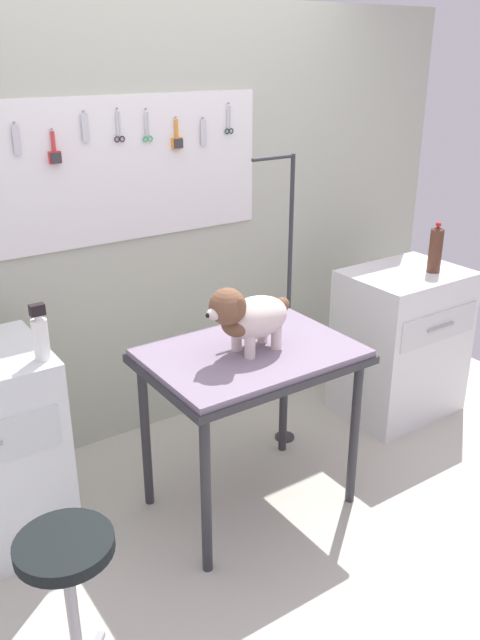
{
  "coord_description": "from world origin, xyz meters",
  "views": [
    {
      "loc": [
        -1.57,
        -1.81,
        2.05
      ],
      "look_at": [
        -0.11,
        0.34,
        0.98
      ],
      "focal_mm": 36.72,
      "sensor_mm": 36.0,
      "label": 1
    }
  ],
  "objects_px": {
    "grooming_arm": "(287,318)",
    "dog": "(248,316)",
    "cabinet_right": "(400,342)",
    "grooming_table": "(251,367)",
    "stool": "(67,570)",
    "soda_bottle": "(436,249)"
  },
  "relations": [
    {
      "from": "dog",
      "to": "stool",
      "type": "relative_size",
      "value": 0.72
    },
    {
      "from": "dog",
      "to": "grooming_table",
      "type": "bearing_deg",
      "value": 25.7
    },
    {
      "from": "grooming_arm",
      "to": "stool",
      "type": "bearing_deg",
      "value": -151.76
    },
    {
      "from": "grooming_table",
      "to": "dog",
      "type": "relative_size",
      "value": 2.1
    },
    {
      "from": "stool",
      "to": "soda_bottle",
      "type": "relative_size",
      "value": 2.17
    },
    {
      "from": "cabinet_right",
      "to": "grooming_arm",
      "type": "bearing_deg",
      "value": 172.11
    },
    {
      "from": "grooming_table",
      "to": "cabinet_right",
      "type": "bearing_deg",
      "value": 10.87
    },
    {
      "from": "cabinet_right",
      "to": "soda_bottle",
      "type": "bearing_deg",
      "value": -34.61
    },
    {
      "from": "grooming_arm",
      "to": "stool",
      "type": "relative_size",
      "value": 2.57
    },
    {
      "from": "grooming_table",
      "to": "soda_bottle",
      "type": "bearing_deg",
      "value": 6.64
    },
    {
      "from": "grooming_table",
      "to": "soda_bottle",
      "type": "xyz_separation_m",
      "value": [
        1.38,
        0.16,
        0.28
      ]
    },
    {
      "from": "grooming_table",
      "to": "grooming_arm",
      "type": "height_order",
      "value": "grooming_arm"
    },
    {
      "from": "grooming_arm",
      "to": "dog",
      "type": "xyz_separation_m",
      "value": [
        -0.51,
        -0.36,
        0.25
      ]
    },
    {
      "from": "cabinet_right",
      "to": "soda_bottle",
      "type": "relative_size",
      "value": 3.11
    },
    {
      "from": "grooming_arm",
      "to": "cabinet_right",
      "type": "relative_size",
      "value": 1.8
    },
    {
      "from": "cabinet_right",
      "to": "soda_bottle",
      "type": "xyz_separation_m",
      "value": [
        0.12,
        -0.08,
        0.57
      ]
    },
    {
      "from": "grooming_table",
      "to": "grooming_arm",
      "type": "distance_m",
      "value": 0.59
    },
    {
      "from": "grooming_table",
      "to": "soda_bottle",
      "type": "distance_m",
      "value": 1.42
    },
    {
      "from": "soda_bottle",
      "to": "stool",
      "type": "bearing_deg",
      "value": -165.38
    },
    {
      "from": "cabinet_right",
      "to": "stool",
      "type": "xyz_separation_m",
      "value": [
        -2.32,
        -0.72,
        0.06
      ]
    },
    {
      "from": "dog",
      "to": "cabinet_right",
      "type": "distance_m",
      "value": 1.42
    },
    {
      "from": "grooming_arm",
      "to": "soda_bottle",
      "type": "bearing_deg",
      "value": -11.92
    }
  ]
}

